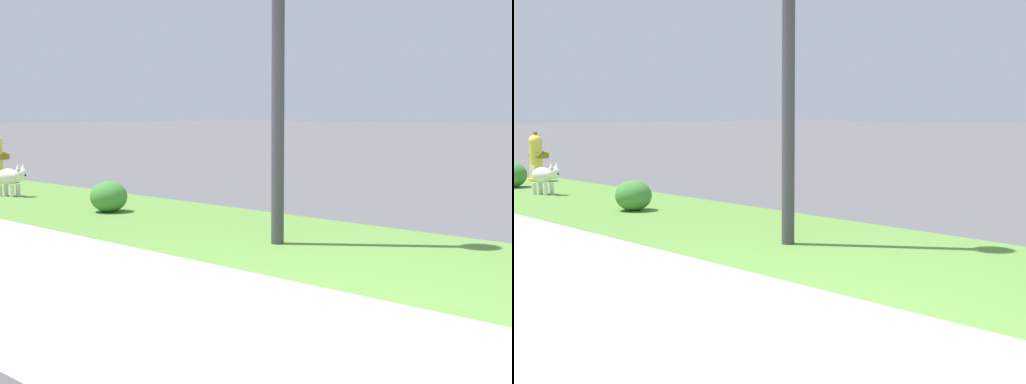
# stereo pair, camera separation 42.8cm
# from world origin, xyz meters

# --- Properties ---
(ground_plane) EXTENTS (120.00, 120.00, 0.00)m
(ground_plane) POSITION_xyz_m (0.00, 0.00, 0.00)
(ground_plane) COLOR #515154
(sidewalk_pavement) EXTENTS (18.00, 2.12, 0.01)m
(sidewalk_pavement) POSITION_xyz_m (0.00, 0.00, 0.01)
(sidewalk_pavement) COLOR #9E9993
(sidewalk_pavement) RESTS_ON ground
(grass_verge) EXTENTS (18.00, 2.35, 0.01)m
(grass_verge) POSITION_xyz_m (0.00, 2.24, 0.00)
(grass_verge) COLOR #568438
(grass_verge) RESTS_ON ground
(small_white_dog) EXTENTS (0.50, 0.30, 0.45)m
(small_white_dog) POSITION_xyz_m (-6.54, 2.16, 0.26)
(small_white_dog) COLOR silver
(small_white_dog) RESTS_ON ground
(shrub_bush_mid_verge) EXTENTS (0.42, 0.42, 0.35)m
(shrub_bush_mid_verge) POSITION_xyz_m (-4.36, 2.19, 0.18)
(shrub_bush_mid_verge) COLOR #3D7F33
(shrub_bush_mid_verge) RESTS_ON ground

